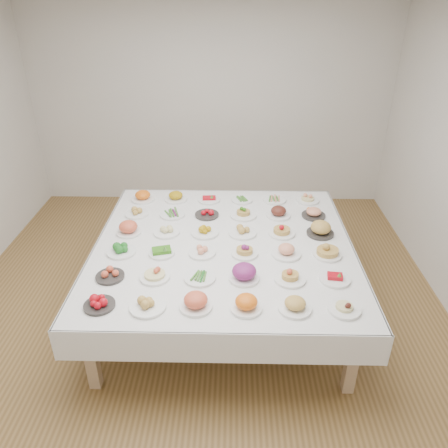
{
  "coord_description": "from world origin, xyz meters",
  "views": [
    {
      "loc": [
        0.32,
        -3.59,
        2.9
      ],
      "look_at": [
        0.24,
        0.07,
        0.88
      ],
      "focal_mm": 35.0,
      "sensor_mm": 36.0,
      "label": 1
    }
  ],
  "objects_px": {
    "dish_0": "(99,302)",
    "dish_35": "(308,196)",
    "display_table": "(224,249)",
    "dish_18": "(128,227)"
  },
  "relations": [
    {
      "from": "display_table",
      "to": "dish_35",
      "type": "bearing_deg",
      "value": 45.22
    },
    {
      "from": "dish_0",
      "to": "dish_18",
      "type": "height_order",
      "value": "dish_18"
    },
    {
      "from": "dish_0",
      "to": "display_table",
      "type": "bearing_deg",
      "value": 45.35
    },
    {
      "from": "display_table",
      "to": "dish_35",
      "type": "relative_size",
      "value": 9.78
    },
    {
      "from": "dish_0",
      "to": "dish_35",
      "type": "bearing_deg",
      "value": 45.28
    },
    {
      "from": "dish_18",
      "to": "display_table",
      "type": "bearing_deg",
      "value": -10.75
    },
    {
      "from": "display_table",
      "to": "dish_0",
      "type": "height_order",
      "value": "dish_0"
    },
    {
      "from": "dish_0",
      "to": "dish_35",
      "type": "xyz_separation_m",
      "value": [
        1.85,
        1.87,
        0.02
      ]
    },
    {
      "from": "dish_0",
      "to": "dish_18",
      "type": "xyz_separation_m",
      "value": [
        -0.01,
        1.11,
        0.03
      ]
    },
    {
      "from": "display_table",
      "to": "dish_0",
      "type": "relative_size",
      "value": 10.34
    }
  ]
}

